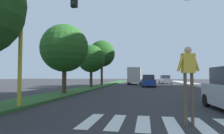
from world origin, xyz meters
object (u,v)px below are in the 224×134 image
tree_far (91,59)px  sedan_distant (165,80)px  sedan_midblock (148,81)px  tree_mid (65,48)px  traffic_light_gantry (74,14)px  tree_distant (102,54)px  truck_box_delivery (135,76)px  pedestrian_performer (188,73)px

tree_far → sedan_distant: tree_far is taller
sedan_midblock → tree_far: bearing=-147.1°
tree_mid → traffic_light_gantry: size_ratio=0.63×
tree_far → sedan_distant: size_ratio=1.19×
tree_distant → truck_box_delivery: size_ratio=1.11×
tree_distant → sedan_midblock: tree_distant is taller
tree_mid → sedan_midblock: tree_mid is taller
sedan_midblock → sedan_distant: sedan_midblock is taller
traffic_light_gantry → pedestrian_performer: traffic_light_gantry is taller
tree_distant → truck_box_delivery: bearing=58.3°
tree_mid → pedestrian_performer: size_ratio=2.31×
tree_distant → traffic_light_gantry: bearing=-80.2°
tree_distant → traffic_light_gantry: (3.39, -19.63, -0.61)m
pedestrian_performer → sedan_distant: 32.28m
tree_far → tree_distant: 4.95m
sedan_midblock → sedan_distant: bearing=72.1°
traffic_light_gantry → sedan_midblock: (3.60, 19.52, -3.56)m
sedan_midblock → sedan_distant: (3.55, 10.99, -0.01)m
tree_distant → sedan_distant: bearing=45.9°
tree_distant → traffic_light_gantry: 19.93m
sedan_midblock → tree_distant: bearing=179.1°
pedestrian_performer → sedan_distant: bearing=85.4°
tree_far → traffic_light_gantry: size_ratio=0.60×
tree_distant → pedestrian_performer: size_ratio=2.76×
traffic_light_gantry → pedestrian_performer: 5.54m
traffic_light_gantry → truck_box_delivery: bearing=87.4°
sedan_distant → truck_box_delivery: bearing=-150.1°
tree_far → sedan_distant: (10.78, 15.67, -2.98)m
tree_mid → truck_box_delivery: 21.17m
tree_far → traffic_light_gantry: bearing=-76.2°
pedestrian_performer → tree_mid: bearing=134.2°
sedan_distant → truck_box_delivery: 6.88m
tree_distant → pedestrian_performer: 22.95m
sedan_distant → traffic_light_gantry: bearing=-103.2°
tree_far → sedan_midblock: bearing=32.9°
sedan_midblock → truck_box_delivery: truck_box_delivery is taller
sedan_distant → truck_box_delivery: (-5.92, -3.41, 0.83)m
tree_distant → truck_box_delivery: tree_distant is taller
tree_mid → truck_box_delivery: tree_mid is taller
tree_mid → traffic_light_gantry: bearing=-62.2°
tree_far → pedestrian_performer: 18.52m
tree_far → pedestrian_performer: size_ratio=2.17×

